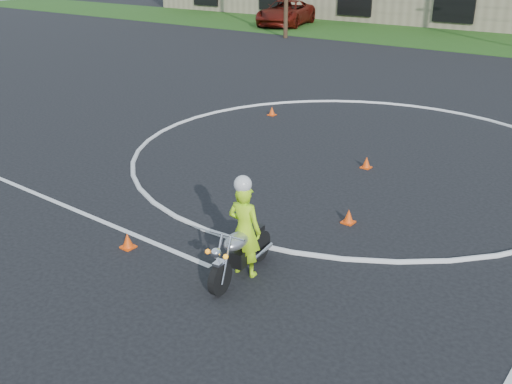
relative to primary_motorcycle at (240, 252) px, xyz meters
The scene contains 5 objects.
ground 4.27m from the primary_motorcycle, 112.34° to the left, with size 120.00×120.00×0.00m, color black.
course_markings 8.31m from the primary_motorcycle, 86.14° to the left, with size 19.05×19.05×0.12m.
primary_motorcycle is the anchor object (origin of this frame).
rider_primary_grp 0.42m from the primary_motorcycle, 93.37° to the left, with size 0.65×0.47×1.81m.
pickup_grp 36.95m from the primary_motorcycle, 123.94° to the left, with size 4.82×7.24×1.85m.
Camera 1 is at (6.98, -10.39, 5.08)m, focal length 40.00 mm.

